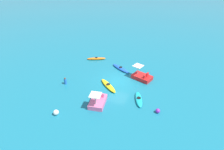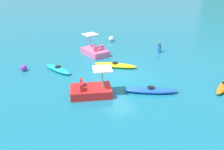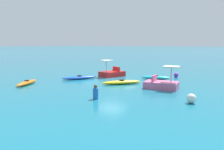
% 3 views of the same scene
% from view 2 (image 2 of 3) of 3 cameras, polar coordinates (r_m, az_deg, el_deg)
% --- Properties ---
extents(ground_plane, '(600.00, 600.00, 0.00)m').
position_cam_2_polar(ground_plane, '(17.27, 1.05, -0.33)').
color(ground_plane, '#19728C').
extents(kayak_blue, '(2.22, 3.19, 0.37)m').
position_cam_2_polar(kayak_blue, '(15.23, 8.95, -3.48)').
color(kayak_blue, blue).
rests_on(kayak_blue, ground_plane).
extents(kayak_yellow, '(2.61, 2.99, 0.37)m').
position_cam_2_polar(kayak_yellow, '(18.77, 0.75, 2.27)').
color(kayak_yellow, yellow).
rests_on(kayak_yellow, ground_plane).
extents(kayak_cyan, '(2.72, 1.63, 0.37)m').
position_cam_2_polar(kayak_cyan, '(18.50, -12.30, 1.36)').
color(kayak_cyan, '#19B7C6').
rests_on(kayak_cyan, ground_plane).
extents(pedal_boat_pink, '(2.64, 1.90, 1.68)m').
position_cam_2_polar(pedal_boat_pink, '(21.47, -3.95, 5.56)').
color(pedal_boat_pink, pink).
rests_on(pedal_boat_pink, ground_plane).
extents(pedal_boat_red, '(2.17, 2.75, 1.68)m').
position_cam_2_polar(pedal_boat_red, '(14.76, -4.80, -3.44)').
color(pedal_boat_red, red).
rests_on(pedal_boat_red, ground_plane).
extents(buoy_white, '(0.54, 0.54, 0.54)m').
position_cam_2_polar(buoy_white, '(25.32, -0.19, 8.34)').
color(buoy_white, white).
rests_on(buoy_white, ground_plane).
extents(buoy_purple, '(0.45, 0.45, 0.45)m').
position_cam_2_polar(buoy_purple, '(19.21, -19.65, 1.53)').
color(buoy_purple, purple).
rests_on(buoy_purple, ground_plane).
extents(person_near_shore, '(0.37, 0.37, 0.88)m').
position_cam_2_polar(person_near_shore, '(22.40, 10.81, 6.11)').
color(person_near_shore, blue).
rests_on(person_near_shore, ground_plane).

